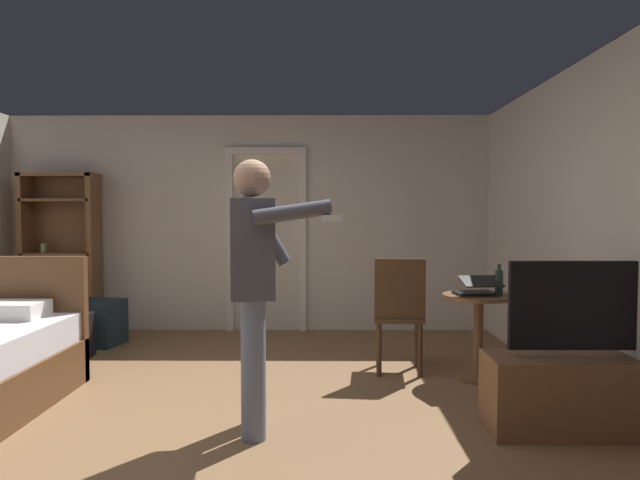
% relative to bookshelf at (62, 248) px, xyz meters
% --- Properties ---
extents(ground_plane, '(6.77, 6.77, 0.00)m').
position_rel_bookshelf_xyz_m(ground_plane, '(2.12, -2.91, -0.98)').
color(ground_plane, olive).
extents(wall_back, '(5.80, 0.12, 2.50)m').
position_rel_bookshelf_xyz_m(wall_back, '(2.12, 0.23, 0.27)').
color(wall_back, silver).
rests_on(wall_back, ground_plane).
extents(doorway_frame, '(0.93, 0.08, 2.13)m').
position_rel_bookshelf_xyz_m(doorway_frame, '(2.32, 0.15, 0.24)').
color(doorway_frame, white).
rests_on(doorway_frame, ground_plane).
extents(bookshelf, '(0.83, 0.32, 1.82)m').
position_rel_bookshelf_xyz_m(bookshelf, '(0.00, 0.00, 0.00)').
color(bookshelf, brown).
rests_on(bookshelf, ground_plane).
extents(tv_flatscreen, '(1.18, 0.40, 1.07)m').
position_rel_bookshelf_xyz_m(tv_flatscreen, '(4.60, -2.90, -0.68)').
color(tv_flatscreen, brown).
rests_on(tv_flatscreen, ground_plane).
extents(side_table, '(0.59, 0.59, 0.70)m').
position_rel_bookshelf_xyz_m(side_table, '(4.27, -1.77, -0.51)').
color(side_table, brown).
rests_on(side_table, ground_plane).
extents(laptop, '(0.36, 0.36, 0.16)m').
position_rel_bookshelf_xyz_m(laptop, '(4.24, -1.81, -0.23)').
color(laptop, black).
rests_on(laptop, side_table).
extents(bottle_on_table, '(0.06, 0.06, 0.26)m').
position_rel_bookshelf_xyz_m(bottle_on_table, '(4.41, -1.85, -0.17)').
color(bottle_on_table, '#264031').
rests_on(bottle_on_table, side_table).
extents(wooden_chair, '(0.45, 0.45, 0.99)m').
position_rel_bookshelf_xyz_m(wooden_chair, '(3.63, -1.62, -0.43)').
color(wooden_chair, '#4C331E').
rests_on(wooden_chair, ground_plane).
extents(person_blue_shirt, '(0.70, 0.58, 1.69)m').
position_rel_bookshelf_xyz_m(person_blue_shirt, '(2.57, -2.91, -0.00)').
color(person_blue_shirt, slate).
rests_on(person_blue_shirt, ground_plane).
extents(suitcase_dark, '(0.67, 0.51, 0.47)m').
position_rel_bookshelf_xyz_m(suitcase_dark, '(0.58, -0.59, -0.74)').
color(suitcase_dark, '#1E2D38').
rests_on(suitcase_dark, ground_plane).
extents(suitcase_small, '(0.51, 0.38, 0.42)m').
position_rel_bookshelf_xyz_m(suitcase_small, '(0.53, -1.17, -0.77)').
color(suitcase_small, black).
rests_on(suitcase_small, ground_plane).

